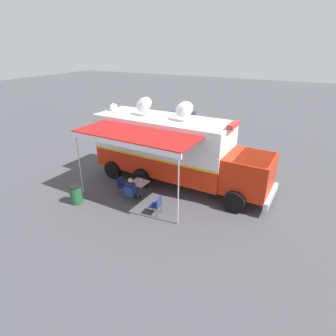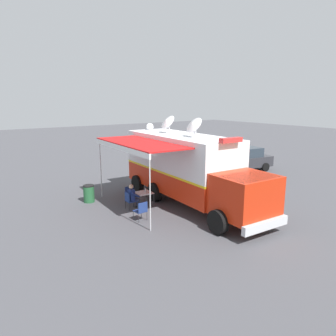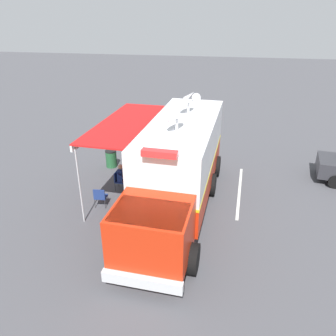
{
  "view_description": "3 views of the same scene",
  "coord_description": "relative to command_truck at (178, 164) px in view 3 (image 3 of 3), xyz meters",
  "views": [
    {
      "loc": [
        12.43,
        6.68,
        7.0
      ],
      "look_at": [
        0.57,
        0.6,
        1.03
      ],
      "focal_mm": 30.01,
      "sensor_mm": 36.0,
      "label": 1
    },
    {
      "loc": [
        9.94,
        12.86,
        5.26
      ],
      "look_at": [
        0.25,
        -0.75,
        1.64
      ],
      "focal_mm": 33.77,
      "sensor_mm": 36.0,
      "label": 2
    },
    {
      "loc": [
        -1.73,
        12.55,
        7.46
      ],
      "look_at": [
        0.63,
        -0.07,
        1.33
      ],
      "focal_mm": 35.36,
      "sensor_mm": 36.0,
      "label": 3
    }
  ],
  "objects": [
    {
      "name": "trash_bin",
      "position": [
        4.04,
        -3.22,
        -1.49
      ],
      "size": [
        0.57,
        0.57,
        0.91
      ],
      "color": "#235B33",
      "rests_on": "ground"
    },
    {
      "name": "folding_table",
      "position": [
        2.07,
        -0.93,
        -1.27
      ],
      "size": [
        0.84,
        0.84,
        0.73
      ],
      "color": "silver",
      "rests_on": "ground"
    },
    {
      "name": "lot_stripe",
      "position": [
        -2.59,
        -1.76,
        -1.94
      ],
      "size": [
        0.36,
        4.8,
        0.01
      ],
      "primitive_type": "cube",
      "rotation": [
        0.0,
        0.0,
        -0.05
      ],
      "color": "silver",
      "rests_on": "ground"
    },
    {
      "name": "ground_plane",
      "position": [
        -0.07,
        -0.75,
        -1.95
      ],
      "size": [
        100.0,
        100.0,
        0.0
      ],
      "primitive_type": "plane",
      "color": "#47474C"
    },
    {
      "name": "seated_responder",
      "position": [
        2.68,
        -0.94,
        -1.3
      ],
      "size": [
        0.68,
        0.57,
        1.25
      ],
      "color": "navy",
      "rests_on": "ground"
    },
    {
      "name": "folding_chair_at_table",
      "position": [
        2.87,
        -0.95,
        -1.43
      ],
      "size": [
        0.5,
        0.5,
        0.87
      ],
      "color": "navy",
      "rests_on": "ground"
    },
    {
      "name": "command_truck",
      "position": [
        0.0,
        0.0,
        0.0
      ],
      "size": [
        5.14,
        9.6,
        4.53
      ],
      "color": "red",
      "rests_on": "ground"
    },
    {
      "name": "folding_chair_beside_table",
      "position": [
        2.36,
        -1.78,
        -1.43
      ],
      "size": [
        0.5,
        0.5,
        0.87
      ],
      "color": "navy",
      "rests_on": "ground"
    },
    {
      "name": "folding_chair_spare_by_truck",
      "position": [
        3.15,
        0.65,
        -1.43
      ],
      "size": [
        0.52,
        0.52,
        0.87
      ],
      "color": "navy",
      "rests_on": "ground"
    },
    {
      "name": "water_bottle",
      "position": [
        2.02,
        -0.86,
        -1.11
      ],
      "size": [
        0.07,
        0.07,
        0.22
      ],
      "color": "silver",
      "rests_on": "folding_table"
    }
  ]
}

